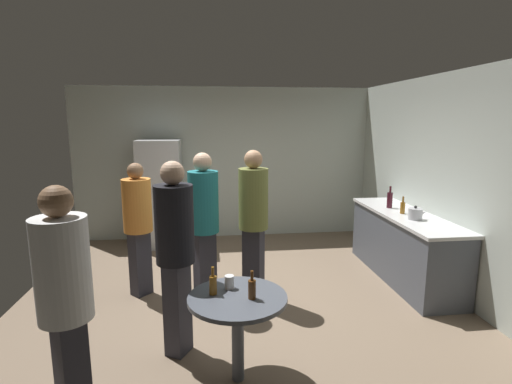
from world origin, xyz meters
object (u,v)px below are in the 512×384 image
at_px(beer_bottle_amber, 213,284).
at_px(wine_bottle_on_counter, 390,200).
at_px(kettle, 415,214).
at_px(person_in_teal_shirt, 204,217).
at_px(plastic_cup_white, 229,282).
at_px(person_in_orange_shirt, 138,219).
at_px(person_in_olive_shirt, 253,214).
at_px(foreground_table, 238,308).
at_px(person_in_black_shirt, 175,244).
at_px(beer_bottle_on_counter, 403,207).
at_px(person_in_white_shirt, 65,295).
at_px(beer_bottle_brown, 252,289).
at_px(refrigerator, 161,194).

bearing_deg(beer_bottle_amber, wine_bottle_on_counter, 40.35).
xyz_separation_m(kettle, person_in_teal_shirt, (-2.61, -0.14, 0.07)).
height_order(plastic_cup_white, person_in_orange_shirt, person_in_orange_shirt).
height_order(kettle, person_in_olive_shirt, person_in_olive_shirt).
relative_size(person_in_orange_shirt, person_in_olive_shirt, 0.91).
bearing_deg(foreground_table, wine_bottle_on_counter, 43.42).
relative_size(wine_bottle_on_counter, person_in_black_shirt, 0.17).
bearing_deg(kettle, wine_bottle_on_counter, 91.75).
xyz_separation_m(beer_bottle_on_counter, person_in_white_shirt, (-3.47, -2.28, 0.03)).
distance_m(kettle, beer_bottle_brown, 2.74).
height_order(kettle, beer_bottle_on_counter, beer_bottle_on_counter).
bearing_deg(person_in_olive_shirt, refrigerator, -120.77).
relative_size(refrigerator, wine_bottle_on_counter, 5.81).
bearing_deg(beer_bottle_brown, person_in_white_shirt, -163.33).
height_order(person_in_white_shirt, person_in_teal_shirt, person_in_teal_shirt).
relative_size(foreground_table, person_in_black_shirt, 0.45).
height_order(wine_bottle_on_counter, beer_bottle_amber, wine_bottle_on_counter).
height_order(wine_bottle_on_counter, person_in_white_shirt, person_in_white_shirt).
xyz_separation_m(plastic_cup_white, person_in_teal_shirt, (-0.22, 1.23, 0.25)).
relative_size(foreground_table, beer_bottle_amber, 3.48).
bearing_deg(person_in_white_shirt, foreground_table, -17.60).
height_order(beer_bottle_on_counter, person_in_white_shirt, person_in_white_shirt).
bearing_deg(refrigerator, foreground_table, -74.58).
bearing_deg(person_in_teal_shirt, refrigerator, 168.93).
xyz_separation_m(person_in_white_shirt, person_in_orange_shirt, (0.08, 2.19, -0.06)).
bearing_deg(person_in_orange_shirt, person_in_white_shirt, -47.79).
bearing_deg(person_in_orange_shirt, person_in_black_shirt, -23.02).
relative_size(plastic_cup_white, person_in_black_shirt, 0.06).
bearing_deg(beer_bottle_on_counter, foreground_table, -141.63).
height_order(beer_bottle_on_counter, beer_bottle_brown, beer_bottle_on_counter).
bearing_deg(person_in_orange_shirt, kettle, 40.52).
xyz_separation_m(foreground_table, plastic_cup_white, (-0.06, 0.16, 0.16)).
relative_size(refrigerator, person_in_white_shirt, 1.04).
distance_m(foreground_table, plastic_cup_white, 0.23).
relative_size(beer_bottle_on_counter, person_in_teal_shirt, 0.13).
bearing_deg(beer_bottle_on_counter, plastic_cup_white, -144.73).
bearing_deg(person_in_black_shirt, plastic_cup_white, -3.09).
relative_size(kettle, person_in_olive_shirt, 0.14).
bearing_deg(person_in_teal_shirt, foreground_table, -17.91).
bearing_deg(person_in_orange_shirt, beer_bottle_brown, -12.84).
distance_m(foreground_table, person_in_teal_shirt, 1.48).
distance_m(refrigerator, beer_bottle_brown, 3.92).
bearing_deg(person_in_teal_shirt, plastic_cup_white, -19.01).
relative_size(beer_bottle_amber, person_in_white_shirt, 0.13).
bearing_deg(person_in_black_shirt, beer_bottle_on_counter, 55.45).
distance_m(refrigerator, wine_bottle_on_counter, 3.66).
bearing_deg(beer_bottle_on_counter, wine_bottle_on_counter, 92.44).
height_order(beer_bottle_brown, person_in_black_shirt, person_in_black_shirt).
relative_size(refrigerator, plastic_cup_white, 16.36).
bearing_deg(beer_bottle_amber, beer_bottle_brown, -21.37).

